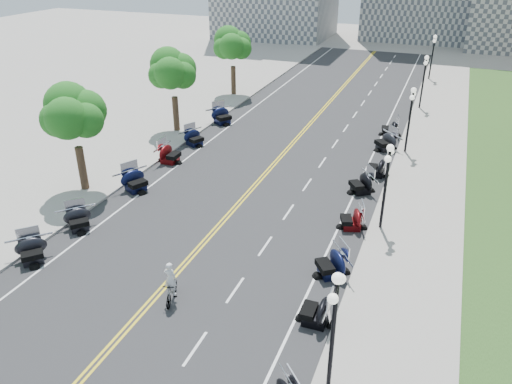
% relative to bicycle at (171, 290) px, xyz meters
% --- Properties ---
extents(ground, '(160.00, 160.00, 0.00)m').
position_rel_bicycle_xyz_m(ground, '(-0.84, 5.69, -0.55)').
color(ground, gray).
extents(road, '(16.00, 90.00, 0.01)m').
position_rel_bicycle_xyz_m(road, '(-0.84, 15.69, -0.55)').
color(road, '#333335').
rests_on(road, ground).
extents(centerline_yellow_a, '(0.12, 90.00, 0.00)m').
position_rel_bicycle_xyz_m(centerline_yellow_a, '(-0.96, 15.69, -0.54)').
color(centerline_yellow_a, yellow).
rests_on(centerline_yellow_a, road).
extents(centerline_yellow_b, '(0.12, 90.00, 0.00)m').
position_rel_bicycle_xyz_m(centerline_yellow_b, '(-0.72, 15.69, -0.54)').
color(centerline_yellow_b, yellow).
rests_on(centerline_yellow_b, road).
extents(edge_line_north, '(0.12, 90.00, 0.00)m').
position_rel_bicycle_xyz_m(edge_line_north, '(5.56, 15.69, -0.54)').
color(edge_line_north, white).
rests_on(edge_line_north, road).
extents(edge_line_south, '(0.12, 90.00, 0.00)m').
position_rel_bicycle_xyz_m(edge_line_south, '(-7.24, 15.69, -0.54)').
color(edge_line_south, white).
rests_on(edge_line_south, road).
extents(lane_dash_4, '(0.12, 2.00, 0.00)m').
position_rel_bicycle_xyz_m(lane_dash_4, '(2.36, -2.31, -0.54)').
color(lane_dash_4, white).
rests_on(lane_dash_4, road).
extents(lane_dash_5, '(0.12, 2.00, 0.00)m').
position_rel_bicycle_xyz_m(lane_dash_5, '(2.36, 1.69, -0.54)').
color(lane_dash_5, white).
rests_on(lane_dash_5, road).
extents(lane_dash_6, '(0.12, 2.00, 0.00)m').
position_rel_bicycle_xyz_m(lane_dash_6, '(2.36, 5.69, -0.54)').
color(lane_dash_6, white).
rests_on(lane_dash_6, road).
extents(lane_dash_7, '(0.12, 2.00, 0.00)m').
position_rel_bicycle_xyz_m(lane_dash_7, '(2.36, 9.69, -0.54)').
color(lane_dash_7, white).
rests_on(lane_dash_7, road).
extents(lane_dash_8, '(0.12, 2.00, 0.00)m').
position_rel_bicycle_xyz_m(lane_dash_8, '(2.36, 13.69, -0.54)').
color(lane_dash_8, white).
rests_on(lane_dash_8, road).
extents(lane_dash_9, '(0.12, 2.00, 0.00)m').
position_rel_bicycle_xyz_m(lane_dash_9, '(2.36, 17.69, -0.54)').
color(lane_dash_9, white).
rests_on(lane_dash_9, road).
extents(lane_dash_10, '(0.12, 2.00, 0.00)m').
position_rel_bicycle_xyz_m(lane_dash_10, '(2.36, 21.69, -0.54)').
color(lane_dash_10, white).
rests_on(lane_dash_10, road).
extents(lane_dash_11, '(0.12, 2.00, 0.00)m').
position_rel_bicycle_xyz_m(lane_dash_11, '(2.36, 25.69, -0.54)').
color(lane_dash_11, white).
rests_on(lane_dash_11, road).
extents(lane_dash_12, '(0.12, 2.00, 0.00)m').
position_rel_bicycle_xyz_m(lane_dash_12, '(2.36, 29.69, -0.54)').
color(lane_dash_12, white).
rests_on(lane_dash_12, road).
extents(lane_dash_13, '(0.12, 2.00, 0.00)m').
position_rel_bicycle_xyz_m(lane_dash_13, '(2.36, 33.69, -0.54)').
color(lane_dash_13, white).
rests_on(lane_dash_13, road).
extents(lane_dash_14, '(0.12, 2.00, 0.00)m').
position_rel_bicycle_xyz_m(lane_dash_14, '(2.36, 37.69, -0.54)').
color(lane_dash_14, white).
rests_on(lane_dash_14, road).
extents(lane_dash_15, '(0.12, 2.00, 0.00)m').
position_rel_bicycle_xyz_m(lane_dash_15, '(2.36, 41.69, -0.54)').
color(lane_dash_15, white).
rests_on(lane_dash_15, road).
extents(lane_dash_16, '(0.12, 2.00, 0.00)m').
position_rel_bicycle_xyz_m(lane_dash_16, '(2.36, 45.69, -0.54)').
color(lane_dash_16, white).
rests_on(lane_dash_16, road).
extents(lane_dash_17, '(0.12, 2.00, 0.00)m').
position_rel_bicycle_xyz_m(lane_dash_17, '(2.36, 49.69, -0.54)').
color(lane_dash_17, white).
rests_on(lane_dash_17, road).
extents(lane_dash_18, '(0.12, 2.00, 0.00)m').
position_rel_bicycle_xyz_m(lane_dash_18, '(2.36, 53.69, -0.54)').
color(lane_dash_18, white).
rests_on(lane_dash_18, road).
extents(lane_dash_19, '(0.12, 2.00, 0.00)m').
position_rel_bicycle_xyz_m(lane_dash_19, '(2.36, 57.69, -0.54)').
color(lane_dash_19, white).
rests_on(lane_dash_19, road).
extents(sidewalk_north, '(5.00, 90.00, 0.15)m').
position_rel_bicycle_xyz_m(sidewalk_north, '(9.66, 15.69, -0.48)').
color(sidewalk_north, '#9E9991').
rests_on(sidewalk_north, ground).
extents(sidewalk_south, '(5.00, 90.00, 0.15)m').
position_rel_bicycle_xyz_m(sidewalk_south, '(-11.34, 15.69, -0.48)').
color(sidewalk_south, '#9E9991').
rests_on(sidewalk_south, ground).
extents(street_lamp_1, '(0.50, 1.20, 4.90)m').
position_rel_bicycle_xyz_m(street_lamp_1, '(7.76, -2.31, 2.05)').
color(street_lamp_1, black).
rests_on(street_lamp_1, sidewalk_north).
extents(street_lamp_2, '(0.50, 1.20, 4.90)m').
position_rel_bicycle_xyz_m(street_lamp_2, '(7.76, 9.69, 2.05)').
color(street_lamp_2, black).
rests_on(street_lamp_2, sidewalk_north).
extents(street_lamp_3, '(0.50, 1.20, 4.90)m').
position_rel_bicycle_xyz_m(street_lamp_3, '(7.76, 21.69, 2.05)').
color(street_lamp_3, black).
rests_on(street_lamp_3, sidewalk_north).
extents(street_lamp_4, '(0.50, 1.20, 4.90)m').
position_rel_bicycle_xyz_m(street_lamp_4, '(7.76, 33.69, 2.05)').
color(street_lamp_4, black).
rests_on(street_lamp_4, sidewalk_north).
extents(street_lamp_5, '(0.50, 1.20, 4.90)m').
position_rel_bicycle_xyz_m(street_lamp_5, '(7.76, 45.69, 2.05)').
color(street_lamp_5, black).
rests_on(street_lamp_5, sidewalk_north).
extents(tree_2, '(4.80, 4.80, 9.20)m').
position_rel_bicycle_xyz_m(tree_2, '(-10.84, 7.69, 4.20)').
color(tree_2, '#235619').
rests_on(tree_2, sidewalk_south).
extents(tree_3, '(4.80, 4.80, 9.20)m').
position_rel_bicycle_xyz_m(tree_3, '(-10.84, 19.69, 4.20)').
color(tree_3, '#235619').
rests_on(tree_3, sidewalk_south).
extents(tree_4, '(4.80, 4.80, 9.20)m').
position_rel_bicycle_xyz_m(tree_4, '(-10.84, 31.69, 4.20)').
color(tree_4, '#235619').
rests_on(tree_4, sidewalk_south).
extents(motorcycle_n_4, '(1.97, 1.97, 1.35)m').
position_rel_bicycle_xyz_m(motorcycle_n_4, '(6.39, 0.93, 0.12)').
color(motorcycle_n_4, black).
rests_on(motorcycle_n_4, road).
extents(motorcycle_n_5, '(2.86, 2.86, 1.43)m').
position_rel_bicycle_xyz_m(motorcycle_n_5, '(6.20, 4.47, 0.16)').
color(motorcycle_n_5, black).
rests_on(motorcycle_n_5, road).
extents(motorcycle_n_6, '(2.39, 2.39, 1.31)m').
position_rel_bicycle_xyz_m(motorcycle_n_6, '(6.22, 9.21, 0.10)').
color(motorcycle_n_6, '#590A0C').
rests_on(motorcycle_n_6, road).
extents(motorcycle_n_7, '(2.83, 2.83, 1.42)m').
position_rel_bicycle_xyz_m(motorcycle_n_7, '(5.86, 13.86, 0.15)').
color(motorcycle_n_7, black).
rests_on(motorcycle_n_7, road).
extents(motorcycle_n_8, '(1.97, 1.97, 1.37)m').
position_rel_bicycle_xyz_m(motorcycle_n_8, '(6.38, 16.82, 0.13)').
color(motorcycle_n_8, black).
rests_on(motorcycle_n_8, road).
extents(motorcycle_n_9, '(3.00, 3.00, 1.48)m').
position_rel_bicycle_xyz_m(motorcycle_n_9, '(6.25, 21.85, 0.19)').
color(motorcycle_n_9, black).
rests_on(motorcycle_n_9, road).
extents(motorcycle_n_10, '(2.34, 2.34, 1.39)m').
position_rel_bicycle_xyz_m(motorcycle_n_10, '(6.10, 25.24, 0.14)').
color(motorcycle_n_10, black).
rests_on(motorcycle_n_10, road).
extents(motorcycle_s_4, '(2.75, 2.75, 1.36)m').
position_rel_bicycle_xyz_m(motorcycle_s_4, '(-8.08, 0.13, 0.13)').
color(motorcycle_s_4, black).
rests_on(motorcycle_s_4, road).
extents(motorcycle_s_5, '(2.69, 2.69, 1.33)m').
position_rel_bicycle_xyz_m(motorcycle_s_5, '(-7.98, 3.55, 0.11)').
color(motorcycle_s_5, black).
rests_on(motorcycle_s_5, road).
extents(motorcycle_s_6, '(2.86, 2.86, 1.49)m').
position_rel_bicycle_xyz_m(motorcycle_s_6, '(-7.77, 8.86, 0.19)').
color(motorcycle_s_6, black).
rests_on(motorcycle_s_6, road).
extents(motorcycle_s_7, '(2.11, 2.11, 1.47)m').
position_rel_bicycle_xyz_m(motorcycle_s_7, '(-8.02, 13.66, 0.18)').
color(motorcycle_s_7, '#590A0C').
rests_on(motorcycle_s_7, road).
extents(motorcycle_s_8, '(2.59, 2.59, 1.36)m').
position_rel_bicycle_xyz_m(motorcycle_s_8, '(-7.98, 17.41, 0.12)').
color(motorcycle_s_8, black).
rests_on(motorcycle_s_8, road).
extents(motorcycle_s_9, '(3.10, 3.10, 1.56)m').
position_rel_bicycle_xyz_m(motorcycle_s_9, '(-8.13, 22.95, 0.22)').
color(motorcycle_s_9, black).
rests_on(motorcycle_s_9, road).
extents(bicycle, '(1.01, 1.92, 1.11)m').
position_rel_bicycle_xyz_m(bicycle, '(0.00, 0.00, 0.00)').
color(bicycle, '#A51414').
rests_on(bicycle, road).
extents(cyclist_rider, '(0.61, 0.40, 1.67)m').
position_rel_bicycle_xyz_m(cyclist_rider, '(0.00, 0.00, 1.39)').
color(cyclist_rider, silver).
rests_on(cyclist_rider, bicycle).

